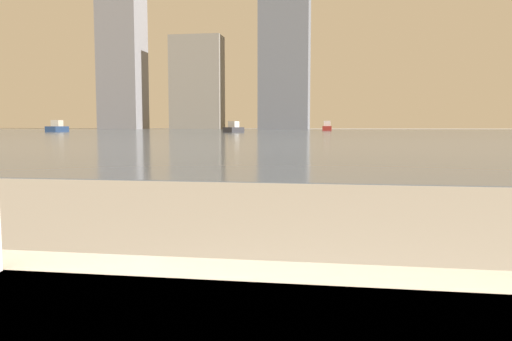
% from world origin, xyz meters
% --- Properties ---
extents(harbor_water, '(180.00, 110.00, 0.01)m').
position_xyz_m(harbor_water, '(0.00, 62.00, 0.01)').
color(harbor_water, slate).
rests_on(harbor_water, ground_plane).
extents(harbor_boat_0, '(1.99, 3.62, 1.29)m').
position_xyz_m(harbor_boat_0, '(-11.39, 58.11, 0.46)').
color(harbor_boat_0, '#2D2D33').
rests_on(harbor_boat_0, harbor_water).
extents(harbor_boat_1, '(1.80, 4.13, 1.50)m').
position_xyz_m(harbor_boat_1, '(-34.93, 59.88, 0.54)').
color(harbor_boat_1, navy).
rests_on(harbor_boat_1, harbor_water).
extents(harbor_boat_4, '(1.44, 4.16, 1.56)m').
position_xyz_m(harbor_boat_4, '(-0.80, 81.72, 0.56)').
color(harbor_boat_4, maroon).
rests_on(harbor_boat_4, harbor_water).
extents(skyline_tower_1, '(12.35, 6.21, 22.14)m').
position_xyz_m(skyline_tower_1, '(-32.48, 118.00, 11.07)').
color(skyline_tower_1, gray).
rests_on(skyline_tower_1, ground_plane).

